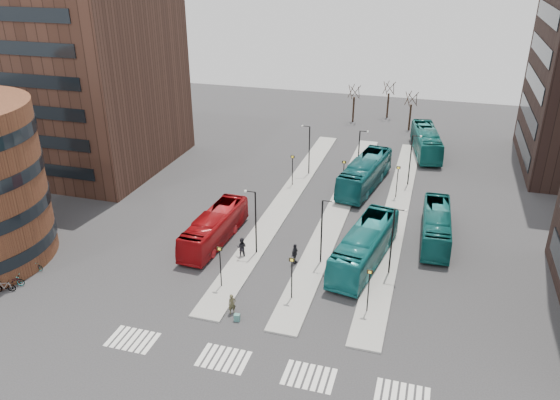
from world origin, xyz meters
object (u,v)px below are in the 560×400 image
(suitcase, at_px, (237,318))
(teal_bus_c, at_px, (436,226))
(bicycle_mid, at_px, (5,287))
(traveller, at_px, (232,304))
(commuter_b, at_px, (295,254))
(teal_bus_d, at_px, (426,142))
(commuter_a, at_px, (242,247))
(red_bus, at_px, (214,228))
(bicycle_near, at_px, (13,281))
(bicycle_far, at_px, (33,266))
(teal_bus_b, at_px, (365,173))
(teal_bus_a, at_px, (365,246))
(commuter_c, at_px, (336,270))

(suitcase, height_order, teal_bus_c, teal_bus_c)
(suitcase, relative_size, bicycle_mid, 0.32)
(traveller, relative_size, commuter_b, 0.88)
(teal_bus_d, xyz_separation_m, commuter_b, (-9.56, -32.58, -0.75))
(teal_bus_d, xyz_separation_m, commuter_a, (-14.44, -32.86, -0.74))
(red_bus, relative_size, bicycle_near, 5.67)
(teal_bus_d, bearing_deg, bicycle_near, -135.90)
(red_bus, distance_m, bicycle_far, 16.06)
(suitcase, relative_size, teal_bus_b, 0.04)
(red_bus, bearing_deg, suitcase, -57.16)
(teal_bus_a, height_order, bicycle_far, teal_bus_a)
(traveller, bearing_deg, commuter_b, 36.33)
(suitcase, relative_size, bicycle_far, 0.31)
(suitcase, distance_m, bicycle_far, 19.47)
(red_bus, height_order, bicycle_mid, red_bus)
(red_bus, height_order, teal_bus_c, red_bus)
(suitcase, xyz_separation_m, bicycle_near, (-19.40, -0.92, 0.22))
(commuter_c, xyz_separation_m, bicycle_near, (-25.37, -8.84, -0.24))
(suitcase, relative_size, teal_bus_a, 0.05)
(commuter_a, bearing_deg, commuter_c, 166.85)
(teal_bus_c, xyz_separation_m, bicycle_mid, (-33.14, -19.04, -0.97))
(bicycle_near, bearing_deg, bicycle_mid, 162.11)
(bicycle_mid, bearing_deg, commuter_c, -93.72)
(commuter_a, bearing_deg, teal_bus_c, -160.28)
(teal_bus_a, distance_m, traveller, 13.36)
(commuter_b, xyz_separation_m, bicycle_mid, (-21.39, -11.06, -0.43))
(suitcase, xyz_separation_m, traveller, (-0.67, 0.77, 0.55))
(commuter_c, distance_m, bicycle_near, 26.87)
(bicycle_mid, bearing_deg, commuter_b, -87.45)
(commuter_c, bearing_deg, traveller, -10.44)
(teal_bus_a, distance_m, bicycle_near, 29.77)
(traveller, distance_m, commuter_b, 8.85)
(suitcase, xyz_separation_m, bicycle_mid, (-19.40, -1.85, 0.24))
(bicycle_mid, bearing_deg, traveller, -106.82)
(bicycle_near, distance_m, bicycle_far, 2.50)
(red_bus, relative_size, teal_bus_a, 0.88)
(suitcase, height_order, bicycle_near, bicycle_near)
(suitcase, bearing_deg, red_bus, 111.80)
(suitcase, relative_size, bicycle_near, 0.29)
(teal_bus_b, relative_size, teal_bus_d, 1.03)
(suitcase, distance_m, teal_bus_d, 43.37)
(commuter_a, relative_size, bicycle_near, 1.00)
(teal_bus_d, bearing_deg, teal_bus_b, -124.05)
(commuter_b, height_order, bicycle_mid, commuter_b)
(commuter_b, distance_m, bicycle_far, 22.71)
(suitcase, height_order, bicycle_mid, bicycle_mid)
(bicycle_far, bearing_deg, suitcase, -98.81)
(red_bus, bearing_deg, teal_bus_b, 58.34)
(commuter_b, bearing_deg, traveller, 172.96)
(teal_bus_b, relative_size, commuter_a, 6.61)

